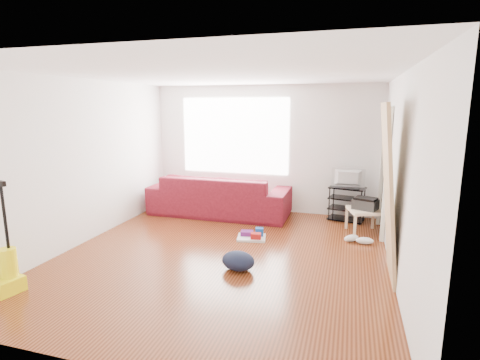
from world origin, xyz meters
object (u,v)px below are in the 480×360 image
(bucket, at_px, (252,219))
(cleaning_tray, at_px, (252,236))
(tv_stand, at_px, (347,203))
(backpack, at_px, (238,270))
(side_table, at_px, (365,213))
(vacuum, at_px, (7,272))
(sofa, at_px, (220,214))

(bucket, xyz_separation_m, cleaning_tray, (0.27, -1.02, 0.05))
(tv_stand, xyz_separation_m, backpack, (-1.30, -2.63, -0.32))
(bucket, height_order, cleaning_tray, cleaning_tray)
(cleaning_tray, height_order, backpack, cleaning_tray)
(bucket, bearing_deg, backpack, -79.94)
(side_table, height_order, backpack, side_table)
(backpack, distance_m, vacuum, 2.69)
(tv_stand, xyz_separation_m, bucket, (-1.69, -0.43, -0.32))
(side_table, distance_m, cleaning_tray, 1.92)
(cleaning_tray, xyz_separation_m, vacuum, (-2.23, -2.48, 0.19))
(sofa, xyz_separation_m, cleaning_tray, (0.97, -1.18, 0.05))
(cleaning_tray, xyz_separation_m, backpack, (0.12, -1.18, -0.05))
(tv_stand, distance_m, side_table, 0.71)
(cleaning_tray, relative_size, vacuum, 0.39)
(tv_stand, xyz_separation_m, vacuum, (-3.65, -3.93, -0.09))
(tv_stand, height_order, bucket, tv_stand)
(side_table, bearing_deg, cleaning_tray, -155.05)
(sofa, xyz_separation_m, vacuum, (-1.26, -3.66, 0.24))
(bucket, xyz_separation_m, vacuum, (-1.96, -3.50, 0.24))
(tv_stand, relative_size, side_table, 1.10)
(side_table, distance_m, vacuum, 5.14)
(tv_stand, relative_size, vacuum, 0.54)
(vacuum, bearing_deg, cleaning_tray, 60.54)
(tv_stand, xyz_separation_m, side_table, (0.30, -0.65, 0.02))
(tv_stand, height_order, side_table, tv_stand)
(tv_stand, distance_m, cleaning_tray, 2.05)
(sofa, height_order, bucket, sofa)
(sofa, xyz_separation_m, tv_stand, (2.39, 0.27, 0.32))
(bucket, bearing_deg, cleaning_tray, -74.96)
(side_table, bearing_deg, tv_stand, 114.91)
(cleaning_tray, bearing_deg, sofa, 129.56)
(vacuum, bearing_deg, sofa, 83.47)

